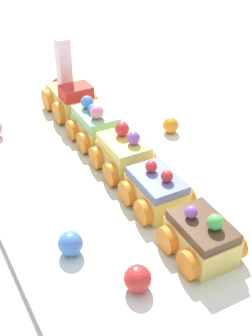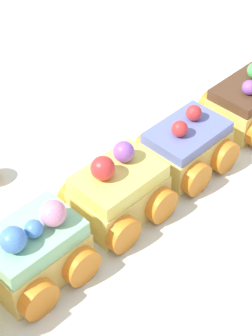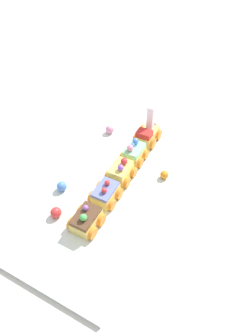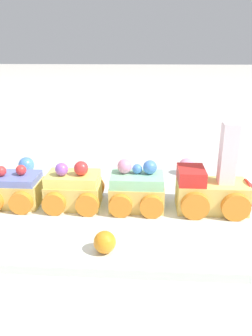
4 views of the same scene
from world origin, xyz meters
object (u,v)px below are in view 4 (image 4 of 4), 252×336
Objects in this scene: cake_car_mint at (137,190)px; gumball_blue at (26,165)px; cake_car_blueberry at (14,190)px; gumball_pink at (187,166)px; cake_car_lemon at (74,190)px; cake_train_locomotive at (217,190)px; gumball_orange at (105,242)px.

gumball_blue is (-0.21, 0.13, -0.01)m from cake_car_mint.
gumball_pink is (0.27, 0.14, -0.01)m from cake_car_blueberry.
gumball_pink is (0.18, 0.14, -0.01)m from cake_car_lemon.
cake_train_locomotive is at bearing -21.83° from gumball_blue.
cake_car_mint is 2.58× the size of gumball_pink.
cake_car_blueberry reaches higher than gumball_orange.
gumball_blue is at bearing 148.46° from cake_car_mint.
gumball_orange is at bearing -54.19° from gumball_blue.
cake_car_lemon reaches higher than gumball_pink.
gumball_orange is (0.15, -0.12, -0.01)m from cake_car_blueberry.
cake_car_lemon is 0.18m from gumball_blue.
cake_car_blueberry is at bearing -179.99° from cake_train_locomotive.
cake_car_mint reaches higher than gumball_blue.
gumball_blue is 0.31m from gumball_orange.
cake_train_locomotive is 1.63× the size of cake_car_lemon.
cake_car_lemon reaches higher than gumball_blue.
cake_car_mint reaches higher than gumball_orange.
gumball_pink is (0.09, 0.14, -0.01)m from cake_car_mint.
cake_train_locomotive is at bearing -0.21° from cake_car_mint.
cake_car_mint is 1.00× the size of cake_car_lemon.
cake_train_locomotive reaches higher than cake_car_lemon.
cake_car_mint is 0.19m from cake_car_blueberry.
cake_car_mint is at bearing 0.48° from cake_car_lemon.
gumball_pink is at bearing 27.38° from cake_car_blueberry.
cake_car_mint is 0.17m from gumball_pink.
cake_train_locomotive is 0.12m from cake_car_mint.
cake_car_blueberry is 0.14m from gumball_blue.
cake_car_mint is 3.02× the size of gumball_orange.
cake_car_mint reaches higher than cake_car_blueberry.
cake_car_lemon reaches higher than gumball_orange.
cake_car_lemon is 2.58× the size of gumball_pink.
gumball_orange is at bearing -115.19° from gumball_pink.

